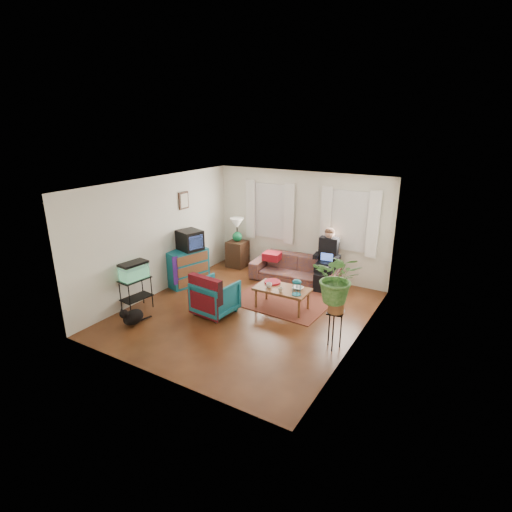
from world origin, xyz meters
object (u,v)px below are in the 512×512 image
Objects in this scene: aquarium_stand at (136,294)px; armchair at (215,295)px; sofa at (295,265)px; side_table at (237,254)px; coffee_table at (282,298)px; dresser at (187,267)px; plant_stand at (334,330)px.

aquarium_stand is 1.64m from armchair.
aquarium_stand is 0.89× the size of armchair.
sofa is 1.78m from side_table.
coffee_table is at bearing -136.34° from armchair.
side_table reaches higher than coffee_table.
armchair is (1.47, -0.89, -0.04)m from dresser.
armchair reaches higher than plant_stand.
armchair reaches higher than side_table.
dresser is 1.71m from armchair.
side_table is 1.01× the size of plant_stand.
aquarium_stand is 2.99m from coffee_table.
side_table is 1.02× the size of aquarium_stand.
plant_stand is (3.65, -2.58, -0.00)m from side_table.
plant_stand is at bearing 16.31° from aquarium_stand.
sofa is at bearing 51.56° from dresser.
dresser is 1.60m from aquarium_stand.
dresser reaches higher than side_table.
armchair is (1.48, 0.71, 0.04)m from aquarium_stand.
armchair is 1.37m from coffee_table.
plant_stand is (2.52, -0.05, -0.04)m from armchair.
armchair reaches higher than aquarium_stand.
coffee_table is (0.42, -1.52, -0.18)m from sofa.
dresser is 0.85× the size of coffee_table.
plant_stand is at bearing -58.02° from sofa.
coffee_table is (2.20, -1.68, -0.12)m from side_table.
dresser is at bearing -150.84° from sofa.
aquarium_stand is 4.05m from plant_stand.
armchair is at bearing -111.13° from sofa.
dresser reaches higher than armchair.
plant_stand is at bearing -35.30° from side_table.
sofa is 3.74m from aquarium_stand.
armchair is at bearing 178.77° from plant_stand.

